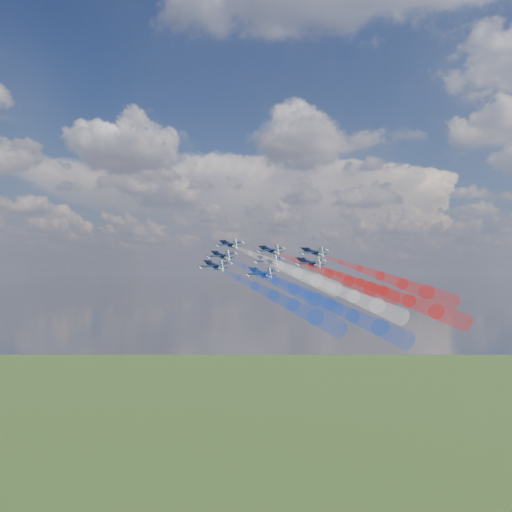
% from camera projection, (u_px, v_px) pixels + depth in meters
% --- Properties ---
extents(jet_lead, '(16.81, 16.60, 7.93)m').
position_uv_depth(jet_lead, '(229.00, 244.00, 192.21)').
color(jet_lead, black).
extents(trail_lead, '(41.26, 36.20, 17.34)m').
position_uv_depth(trail_lead, '(280.00, 266.00, 166.49)').
color(trail_lead, white).
extents(jet_inner_left, '(16.81, 16.60, 7.93)m').
position_uv_depth(jet_inner_left, '(221.00, 255.00, 178.45)').
color(jet_inner_left, black).
extents(trail_inner_left, '(41.26, 36.20, 17.34)m').
position_uv_depth(trail_inner_left, '(276.00, 281.00, 152.73)').
color(trail_inner_left, blue).
extents(jet_inner_right, '(16.81, 16.60, 7.93)m').
position_uv_depth(jet_inner_right, '(269.00, 250.00, 186.50)').
color(jet_inner_right, black).
extents(trail_inner_right, '(41.26, 36.20, 17.34)m').
position_uv_depth(trail_inner_right, '(329.00, 273.00, 160.77)').
color(trail_inner_right, red).
extents(jet_outer_left, '(16.81, 16.60, 7.93)m').
position_uv_depth(jet_outer_left, '(214.00, 265.00, 164.72)').
color(jet_outer_left, black).
extents(trail_outer_left, '(41.26, 36.20, 17.34)m').
position_uv_depth(trail_outer_left, '(273.00, 295.00, 139.00)').
color(trail_outer_left, blue).
extents(jet_center_third, '(16.81, 16.60, 7.93)m').
position_uv_depth(jet_center_third, '(267.00, 260.00, 174.71)').
color(jet_center_third, black).
extents(trail_center_third, '(41.26, 36.20, 17.34)m').
position_uv_depth(trail_center_third, '(331.00, 287.00, 148.99)').
color(trail_center_third, white).
extents(jet_outer_right, '(16.81, 16.60, 7.93)m').
position_uv_depth(jet_outer_right, '(312.00, 252.00, 184.35)').
color(jet_outer_right, black).
extents(trail_outer_right, '(41.26, 36.20, 17.34)m').
position_uv_depth(trail_outer_right, '(380.00, 276.00, 158.63)').
color(trail_outer_right, red).
extents(jet_rear_left, '(16.81, 16.60, 7.93)m').
position_uv_depth(jet_rear_left, '(260.00, 273.00, 162.16)').
color(jet_rear_left, black).
extents(trail_rear_left, '(41.26, 36.20, 17.34)m').
position_uv_depth(trail_rear_left, '(329.00, 305.00, 136.44)').
color(trail_rear_left, blue).
extents(jet_rear_right, '(16.81, 16.60, 7.93)m').
position_uv_depth(jet_rear_right, '(309.00, 262.00, 169.08)').
color(jet_rear_right, black).
extents(trail_rear_right, '(41.26, 36.20, 17.34)m').
position_uv_depth(trail_rear_right, '(383.00, 291.00, 143.36)').
color(trail_rear_right, red).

